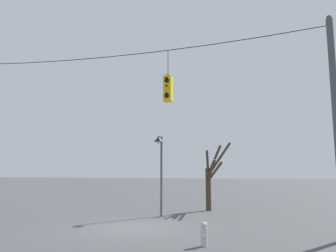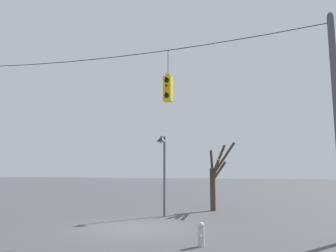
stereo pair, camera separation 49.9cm
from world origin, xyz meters
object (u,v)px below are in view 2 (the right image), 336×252
street_lamp (163,155)px  fire_hydrant (201,234)px  traffic_light_near_right_pole (168,88)px  bare_tree (215,178)px

street_lamp → fire_hydrant: (3.44, -6.04, -2.84)m
fire_hydrant → traffic_light_near_right_pole: bearing=129.5°
bare_tree → street_lamp: bearing=-123.5°
street_lamp → bare_tree: bearing=56.5°
traffic_light_near_right_pole → bare_tree: 8.13m
traffic_light_near_right_pole → street_lamp: 4.86m
street_lamp → bare_tree: 4.19m
traffic_light_near_right_pole → street_lamp: traffic_light_near_right_pole is taller
street_lamp → bare_tree: size_ratio=1.04×
traffic_light_near_right_pole → fire_hydrant: traffic_light_near_right_pole is taller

